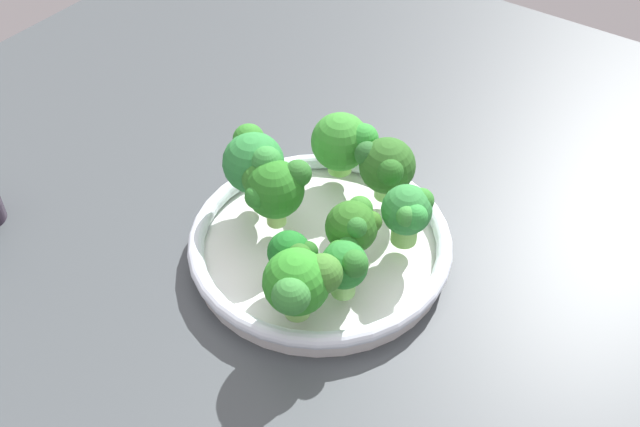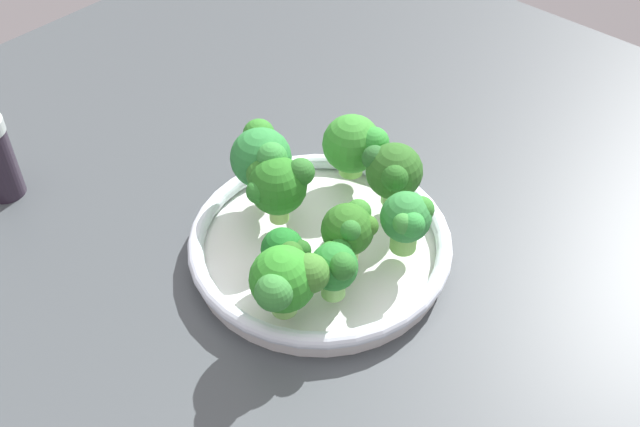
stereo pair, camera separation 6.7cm
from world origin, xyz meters
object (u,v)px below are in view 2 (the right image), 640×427
Objects in this scene: broccoli_floret_6 at (284,251)px; broccoli_floret_3 at (335,266)px; broccoli_floret_7 at (262,156)px; broccoli_floret_2 at (276,184)px; broccoli_floret_8 at (353,144)px; broccoli_floret_5 at (392,172)px; broccoli_floret_1 at (407,219)px; broccoli_floret_4 at (286,281)px; bowl at (320,245)px; broccoli_floret_0 at (350,229)px.

broccoli_floret_3 is at bearing -75.64° from broccoli_floret_6.
broccoli_floret_2 is at bearing -115.18° from broccoli_floret_7.
broccoli_floret_7 is 1.10× the size of broccoli_floret_8.
broccoli_floret_7 is (-7.97, 11.11, 0.76)cm from broccoli_floret_5.
broccoli_floret_5 is (13.55, 3.98, 0.51)cm from broccoli_floret_3.
broccoli_floret_1 is 14.09cm from broccoli_floret_4.
broccoli_floret_5 is at bearing 16.38° from broccoli_floret_3.
broccoli_floret_3 is 5.03cm from broccoli_floret_4.
broccoli_floret_8 is (0.98, 6.14, -0.24)cm from broccoli_floret_5.
broccoli_floret_8 is at bearing 34.86° from broccoli_floret_3.
broccoli_floret_2 is at bearing 48.31° from broccoli_floret_4.
broccoli_floret_2 is 1.03× the size of broccoli_floret_4.
bowl is at bearing -77.75° from broccoli_floret_2.
broccoli_floret_4 is 1.01× the size of broccoli_floret_8.
broccoli_floret_2 is 1.21× the size of broccoli_floret_3.
broccoli_floret_1 is 1.07× the size of broccoli_floret_3.
broccoli_floret_4 is at bearing -172.86° from broccoli_floret_5.
broccoli_floret_2 is 1.48× the size of broccoli_floret_6.
broccoli_floret_6 reaches higher than bowl.
broccoli_floret_5 is at bearing 7.14° from broccoli_floret_4.
broccoli_floret_7 is (5.58, 15.09, 1.27)cm from broccoli_floret_3.
bowl is at bearing 118.93° from broccoli_floret_1.
broccoli_floret_5 is 13.69cm from broccoli_floret_7.
broccoli_floret_2 reaches higher than broccoli_floret_0.
broccoli_floret_0 is at bearing -95.76° from broccoli_floret_7.
broccoli_floret_8 is (14.53, 10.12, 0.27)cm from broccoli_floret_3.
broccoli_floret_2 is at bearing 143.75° from broccoli_floret_5.
broccoli_floret_2 is 12.17cm from broccoli_floret_5.
broccoli_floret_1 is 0.93× the size of broccoli_floret_5.
broccoli_floret_1 reaches higher than broccoli_floret_6.
broccoli_floret_4 reaches higher than broccoli_floret_1.
bowl is 5.30× the size of broccoli_floret_6.
broccoli_floret_1 is 1.31× the size of broccoli_floret_6.
broccoli_floret_8 reaches higher than broccoli_floret_1.
broccoli_floret_4 reaches higher than broccoli_floret_8.
broccoli_floret_4 is (-13.74, 3.12, 0.21)cm from broccoli_floret_1.
broccoli_floret_6 is at bearing 104.36° from broccoli_floret_3.
broccoli_floret_6 is at bearing 149.19° from broccoli_floret_0.
broccoli_floret_2 reaches higher than broccoli_floret_3.
broccoli_floret_7 is at bearing 85.11° from bowl.
broccoli_floret_5 is 0.98× the size of broccoli_floret_8.
bowl is at bearing 52.15° from broccoli_floret_3.
broccoli_floret_4 reaches higher than bowl.
bowl is 3.58× the size of broccoli_floret_2.
broccoli_floret_0 is at bearing 23.74° from broccoli_floret_3.
broccoli_floret_2 is (-0.51, 9.31, 0.57)cm from broccoli_floret_0.
broccoli_floret_0 is at bearing 1.10° from broccoli_floret_4.
broccoli_floret_8 is at bearing 21.96° from bowl.
bowl is 7.09cm from broccoli_floret_0.
bowl is 11.04cm from broccoli_floret_7.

